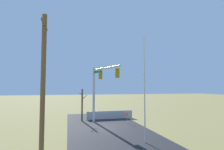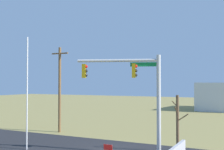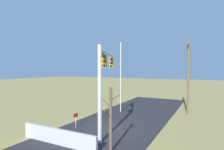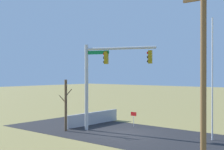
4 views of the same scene
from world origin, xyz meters
name	(u,v)px [view 2 (image 2 of 4)]	position (x,y,z in m)	size (l,w,h in m)	color
road_surface	(64,147)	(-4.00, 0.00, 0.01)	(28.00, 8.00, 0.01)	#232326
signal_mast	(138,86)	(1.77, 0.43, 4.59)	(5.41, 2.06, 6.70)	#B2B5BA
flagpole	(27,93)	(-5.95, -1.78, 4.08)	(0.10, 0.10, 8.17)	silver
utility_pole	(60,88)	(-8.39, 5.35, 4.33)	(1.90, 0.26, 8.33)	brown
bare_tree	(178,123)	(4.03, 2.22, 2.05)	(1.27, 1.02, 3.97)	brown
open_sign	(108,150)	(1.17, -2.74, 0.91)	(0.56, 0.04, 1.22)	silver
distant_building	(221,96)	(3.10, 38.01, 2.43)	(11.91, 6.55, 4.86)	silver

